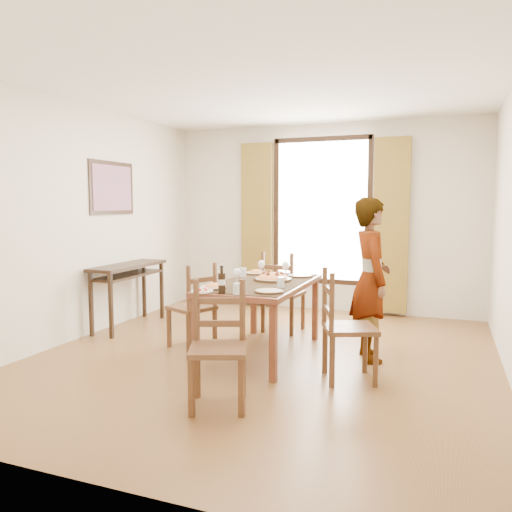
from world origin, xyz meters
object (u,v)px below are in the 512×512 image
(dining_table, at_px, (262,289))
(pasta_platter, at_px, (273,276))
(console_table, at_px, (128,273))
(man, at_px, (371,279))

(dining_table, relative_size, pasta_platter, 4.01)
(console_table, xyz_separation_m, pasta_platter, (2.04, -0.36, 0.12))
(man, bearing_deg, dining_table, 81.12)
(dining_table, xyz_separation_m, pasta_platter, (0.07, 0.13, 0.12))
(console_table, relative_size, dining_table, 0.75)
(man, bearing_deg, console_table, 63.89)
(dining_table, relative_size, man, 0.99)
(dining_table, distance_m, man, 1.10)
(man, distance_m, pasta_platter, 1.00)
(dining_table, height_order, pasta_platter, pasta_platter)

